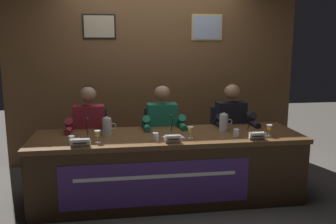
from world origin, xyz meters
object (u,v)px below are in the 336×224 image
(panelist_right, at_px, (233,125))
(juice_glass_right, at_px, (269,128))
(juice_glass_left, at_px, (98,134))
(panelist_center, at_px, (163,127))
(water_pitcher_right_side, at_px, (224,122))
(panelist_left, at_px, (89,130))
(water_cup_center, at_px, (155,137))
(chair_left, at_px, (91,148))
(juice_glass_center, at_px, (190,130))
(chair_right, at_px, (227,142))
(document_stack_center, at_px, (173,137))
(conference_table, at_px, (169,158))
(microphone_left, at_px, (87,132))
(microphone_right, at_px, (250,126))
(water_cup_left, at_px, (72,140))
(nameplate_right, at_px, (257,136))
(nameplate_left, at_px, (80,143))
(water_pitcher_left_side, at_px, (107,127))
(water_cup_right, at_px, (236,133))
(nameplate_center, at_px, (173,139))
(chair_center, at_px, (161,145))
(microphone_center, at_px, (172,129))

(panelist_right, bearing_deg, juice_glass_right, -73.44)
(juice_glass_left, xyz_separation_m, panelist_center, (0.74, 0.64, -0.10))
(juice_glass_right, bearing_deg, panelist_center, 149.00)
(panelist_center, xyz_separation_m, water_pitcher_right_side, (0.66, -0.32, 0.11))
(panelist_left, bearing_deg, water_cup_center, -42.86)
(chair_left, distance_m, juice_glass_left, 0.93)
(juice_glass_center, xyz_separation_m, chair_right, (0.66, 0.80, -0.38))
(document_stack_center, bearing_deg, chair_left, 139.53)
(chair_left, relative_size, panelist_center, 0.73)
(conference_table, distance_m, microphone_left, 0.91)
(chair_right, bearing_deg, microphone_right, -86.72)
(water_cup_left, relative_size, water_pitcher_right_side, 0.40)
(nameplate_right, bearing_deg, water_pitcher_right_side, 116.53)
(nameplate_left, distance_m, juice_glass_center, 1.12)
(water_cup_center, xyz_separation_m, document_stack_center, (0.20, 0.08, -0.03))
(water_cup_left, bearing_deg, document_stack_center, 4.50)
(water_pitcher_right_side, bearing_deg, panelist_left, 168.18)
(document_stack_center, bearing_deg, microphone_left, 174.21)
(nameplate_left, height_order, panelist_center, panelist_center)
(document_stack_center, bearing_deg, chair_right, 42.64)
(water_cup_left, relative_size, water_pitcher_left_side, 0.40)
(microphone_right, height_order, water_pitcher_left_side, microphone_right)
(juice_glass_center, bearing_deg, document_stack_center, 170.42)
(juice_glass_left, distance_m, panelist_right, 1.74)
(panelist_left, distance_m, microphone_left, 0.49)
(chair_left, relative_size, panelist_left, 0.73)
(juice_glass_center, distance_m, water_cup_right, 0.50)
(document_stack_center, bearing_deg, juice_glass_center, -9.58)
(panelist_center, distance_m, water_cup_center, 0.68)
(juice_glass_left, height_order, microphone_right, microphone_right)
(nameplate_center, relative_size, water_cup_center, 1.84)
(nameplate_right, height_order, document_stack_center, nameplate_right)
(chair_right, bearing_deg, chair_left, 180.00)
(chair_center, distance_m, panelist_right, 0.94)
(microphone_left, bearing_deg, water_cup_right, -5.03)
(water_cup_left, height_order, water_cup_center, same)
(nameplate_right, relative_size, document_stack_center, 0.71)
(panelist_left, xyz_separation_m, nameplate_center, (0.87, -0.75, 0.06))
(microphone_left, bearing_deg, juice_glass_right, -4.62)
(nameplate_right, bearing_deg, water_pitcher_left_side, 164.98)
(microphone_center, xyz_separation_m, water_cup_right, (0.67, -0.14, -0.04))
(panelist_center, relative_size, chair_right, 1.36)
(microphone_center, xyz_separation_m, document_stack_center, (-0.00, -0.09, -0.07))
(juice_glass_right, distance_m, water_cup_right, 0.36)
(conference_table, xyz_separation_m, nameplate_left, (-0.90, -0.24, 0.27))
(chair_left, xyz_separation_m, juice_glass_right, (1.93, -0.84, 0.38))
(microphone_left, xyz_separation_m, water_cup_right, (1.56, -0.14, -0.04))
(microphone_center, xyz_separation_m, water_pitcher_left_side, (-0.69, 0.13, 0.02))
(microphone_right, bearing_deg, nameplate_center, -163.50)
(conference_table, distance_m, microphone_center, 0.31)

